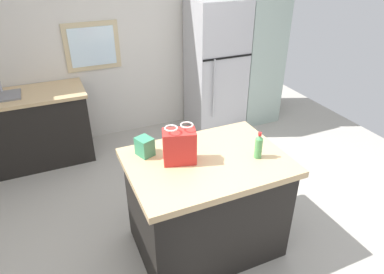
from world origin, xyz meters
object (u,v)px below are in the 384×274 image
object	(u,v)px
refrigerator	(216,67)
tall_cabinet	(258,44)
small_box	(145,147)
kitchen_island	(206,204)
bottle	(259,146)
shopping_bag	(179,146)

from	to	relation	value
refrigerator	tall_cabinet	xyz separation A→B (m)	(0.68, 0.00, 0.25)
small_box	kitchen_island	bearing A→B (deg)	-32.07
small_box	bottle	world-z (taller)	bottle
kitchen_island	shopping_bag	bearing A→B (deg)	163.28
refrigerator	small_box	size ratio (longest dim) A/B	11.85
refrigerator	bottle	xyz separation A→B (m)	(-0.77, -2.23, 0.11)
tall_cabinet	small_box	xyz separation A→B (m)	(-2.26, -1.83, -0.16)
tall_cabinet	bottle	distance (m)	2.66
refrigerator	shopping_bag	distance (m)	2.45
shopping_bag	small_box	distance (m)	0.31
kitchen_island	refrigerator	world-z (taller)	refrigerator
refrigerator	tall_cabinet	size ratio (longest dim) A/B	0.79
tall_cabinet	small_box	bearing A→B (deg)	-141.04
tall_cabinet	bottle	xyz separation A→B (m)	(-1.45, -2.23, -0.13)
refrigerator	tall_cabinet	bearing A→B (deg)	0.02
shopping_bag	kitchen_island	bearing A→B (deg)	-16.72
bottle	refrigerator	bearing A→B (deg)	70.83
tall_cabinet	shopping_bag	size ratio (longest dim) A/B	7.27
refrigerator	shopping_bag	bearing A→B (deg)	-123.92
refrigerator	bottle	size ratio (longest dim) A/B	8.02
shopping_bag	bottle	bearing A→B (deg)	-18.18
kitchen_island	small_box	xyz separation A→B (m)	(-0.43, 0.27, 0.53)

